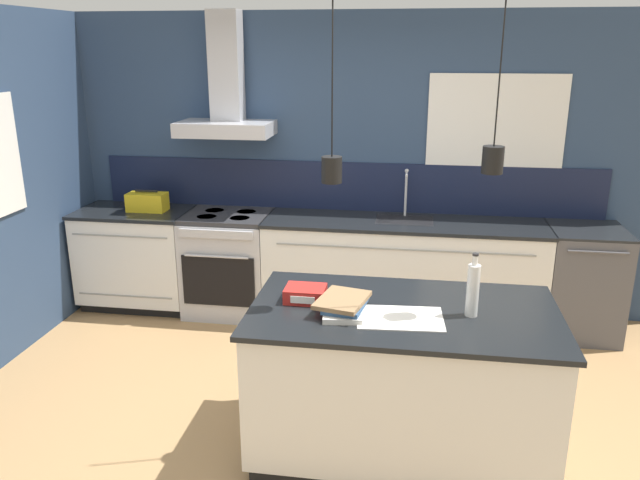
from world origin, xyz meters
The scene contains 12 objects.
ground_plane centered at (0.00, 0.00, 0.00)m, with size 16.00×16.00×0.00m, color #A87F51.
wall_back centered at (-0.06, 2.00, 1.35)m, with size 5.60×2.28×2.60m.
counter_run_left centered at (-1.87, 1.69, 0.46)m, with size 1.00×0.64×0.91m.
counter_run_sink centered at (0.53, 1.69, 0.46)m, with size 2.36×0.64×1.32m.
oven_range centered at (-1.01, 1.69, 0.46)m, with size 0.73×0.66×0.91m.
dishwasher centered at (2.00, 1.69, 0.46)m, with size 0.59×0.65×0.91m.
kitchen_island centered at (0.58, -0.15, 0.46)m, with size 1.72×0.97×0.91m.
bottle_on_island centered at (0.94, -0.18, 1.06)m, with size 0.07×0.07×0.36m.
book_stack centered at (0.25, -0.24, 0.95)m, with size 0.31×0.37×0.08m.
red_supply_box centered at (0.01, -0.11, 0.95)m, with size 0.23×0.19×0.08m.
paper_pile centered at (0.56, -0.28, 0.91)m, with size 0.48×0.35×0.01m.
yellow_toolbox centered at (-1.73, 1.69, 0.99)m, with size 0.34×0.18×0.19m.
Camera 1 is at (0.61, -3.38, 2.31)m, focal length 35.00 mm.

